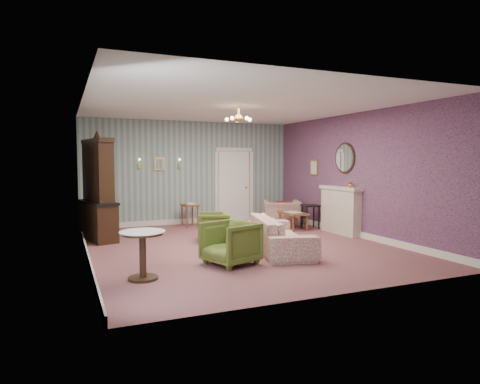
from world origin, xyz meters
name	(u,v)px	position (x,y,z in m)	size (l,w,h in m)	color
floor	(239,246)	(0.00, 0.00, 0.00)	(7.00, 7.00, 0.00)	#844D50
ceiling	(239,106)	(0.00, 0.00, 2.90)	(7.00, 7.00, 0.00)	white
wall_back	(191,173)	(0.00, 3.50, 1.45)	(6.00, 6.00, 0.00)	slate
wall_front	(342,186)	(0.00, -3.50, 1.45)	(6.00, 6.00, 0.00)	slate
wall_left	(85,179)	(-3.00, 0.00, 1.45)	(7.00, 7.00, 0.00)	slate
wall_right	(356,175)	(3.00, 0.00, 1.45)	(7.00, 7.00, 0.00)	slate
wall_right_floral	(356,175)	(2.98, 0.00, 1.45)	(7.00, 7.00, 0.00)	#A85471
door	(234,185)	(1.30, 3.46, 1.08)	(1.12, 0.12, 2.16)	white
olive_chair_a	(230,241)	(-0.75, -1.41, 0.41)	(0.79, 0.74, 0.82)	#506021
olive_chair_b	(229,236)	(-0.42, -0.51, 0.33)	(0.64, 0.60, 0.65)	#506021
olive_chair_c	(214,225)	(-0.29, 0.73, 0.35)	(0.68, 0.64, 0.70)	#506021
sofa_chintz	(280,228)	(0.57, -0.77, 0.45)	(2.28, 0.67, 0.89)	#953C46
wingback_chair	(282,209)	(2.31, 2.35, 0.44)	(1.01, 0.66, 0.88)	#953C46
dresser	(97,187)	(-2.65, 1.86, 1.20)	(0.50, 1.44, 2.40)	black
fireplace	(340,210)	(2.86, 0.40, 0.58)	(0.30, 1.40, 1.16)	beige
mantel_vase	(351,184)	(2.84, 0.00, 1.23)	(0.15, 0.15, 0.15)	gold
oval_mirror	(345,158)	(2.96, 0.40, 1.85)	(0.04, 0.76, 0.84)	white
framed_print	(314,168)	(2.97, 1.75, 1.60)	(0.04, 0.34, 0.42)	gold
coffee_table	(293,221)	(2.14, 1.44, 0.23)	(0.49, 0.88, 0.45)	brown
side_table_black	(310,217)	(2.62, 1.36, 0.31)	(0.42, 0.42, 0.63)	black
pedestal_table	(143,255)	(-2.29, -1.76, 0.37)	(0.68, 0.68, 0.74)	black
nesting_table	(190,214)	(-0.20, 2.96, 0.33)	(0.39, 0.50, 0.66)	brown
gilt_mirror_back	(160,164)	(-0.90, 3.46, 1.70)	(0.28, 0.06, 0.36)	gold
sconce_left	(139,164)	(-1.45, 3.44, 1.70)	(0.16, 0.12, 0.30)	gold
sconce_right	(179,164)	(-0.35, 3.44, 1.70)	(0.16, 0.12, 0.30)	gold
chandelier	(239,119)	(0.00, 0.00, 2.63)	(0.56, 0.56, 0.36)	gold
burgundy_cushion	(283,208)	(2.26, 2.20, 0.48)	(0.38, 0.10, 0.38)	maroon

